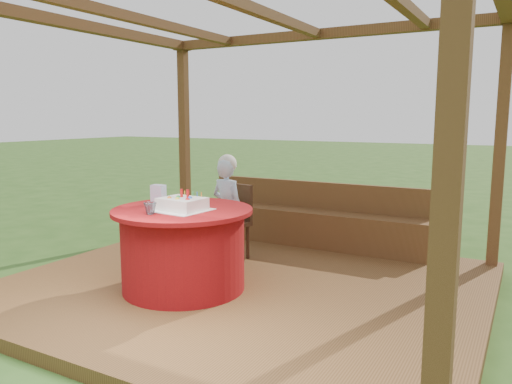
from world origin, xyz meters
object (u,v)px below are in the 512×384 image
elderly_woman (228,208)px  gift_bag (158,195)px  bench (311,224)px  birthday_cake (182,204)px  table (183,248)px  drinking_glass (150,208)px  chair (232,218)px

elderly_woman → gift_bag: 0.97m
bench → birthday_cake: size_ratio=6.16×
gift_bag → table: bearing=-15.7°
table → drinking_glass: (-0.08, -0.36, 0.44)m
bench → chair: 1.18m
bench → elderly_woman: 1.34m
bench → chair: bearing=-119.4°
birthday_cake → gift_bag: (-0.41, 0.16, 0.04)m
chair → birthday_cake: (0.22, -1.23, 0.37)m
bench → drinking_glass: 2.63m
table → elderly_woman: (-0.12, 0.98, 0.23)m
bench → elderly_woman: bearing=-114.0°
gift_bag → birthday_cake: bearing=-24.1°
chair → elderly_woman: size_ratio=0.70×
elderly_woman → birthday_cake: 1.10m
bench → chair: chair is taller
bench → elderly_woman: size_ratio=2.45×
bench → birthday_cake: bearing=-98.8°
table → gift_bag: (-0.35, 0.08, 0.48)m
chair → gift_bag: size_ratio=4.49×
drinking_glass → gift_bag: bearing=121.8°
bench → drinking_glass: bearing=-100.9°
table → gift_bag: 0.60m
drinking_glass → bench: bearing=79.1°
birthday_cake → gift_bag: 0.45m
chair → birthday_cake: 1.30m
drinking_glass → chair: bearing=93.1°
chair → gift_bag: gift_bag is taller
table → elderly_woman: bearing=96.8°
table → elderly_woman: elderly_woman is taller
chair → elderly_woman: (0.05, -0.17, 0.15)m
table → gift_bag: size_ratio=6.88×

